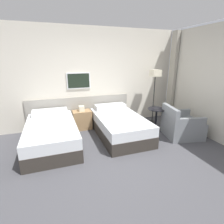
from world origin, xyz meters
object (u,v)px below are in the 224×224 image
at_px(bed_near_window, 119,125).
at_px(nightstand, 82,119).
at_px(side_table, 156,115).
at_px(armchair, 181,126).
at_px(bed_near_door, 52,134).
at_px(floor_lamp, 155,79).

height_order(bed_near_window, nightstand, nightstand).
bearing_deg(side_table, bed_near_window, 176.69).
distance_m(side_table, armchair, 0.68).
height_order(bed_near_door, side_table, bed_near_door).
height_order(bed_near_door, bed_near_window, same).
relative_size(nightstand, armchair, 0.68).
distance_m(bed_near_door, nightstand, 1.09).
bearing_deg(bed_near_window, bed_near_door, 180.00).
height_order(floor_lamp, armchair, floor_lamp).
relative_size(bed_near_window, floor_lamp, 1.21).
height_order(nightstand, floor_lamp, floor_lamp).
relative_size(bed_near_door, floor_lamp, 1.21).
bearing_deg(bed_near_window, nightstand, 138.51).
bearing_deg(bed_near_door, side_table, -1.29).
distance_m(nightstand, side_table, 2.02).
xyz_separation_m(floor_lamp, armchair, (0.14, -1.12, -1.06)).
bearing_deg(side_table, nightstand, 157.20).
height_order(nightstand, armchair, armchair).
height_order(bed_near_door, armchair, armchair).
distance_m(bed_near_door, armchair, 3.13).
xyz_separation_m(floor_lamp, side_table, (-0.27, -0.59, -0.89)).
relative_size(floor_lamp, armchair, 1.63).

